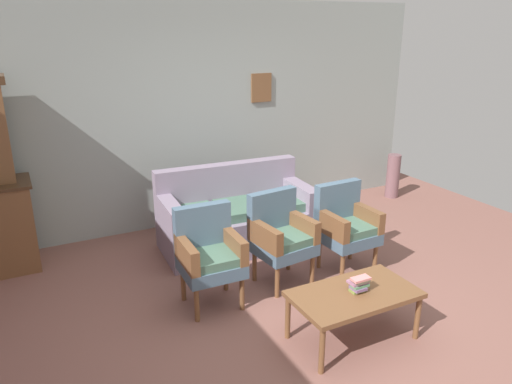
# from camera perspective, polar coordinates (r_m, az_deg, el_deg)

# --- Properties ---
(ground_plane) EXTENTS (7.68, 7.68, 0.00)m
(ground_plane) POSITION_cam_1_polar(r_m,az_deg,el_deg) (4.34, 6.10, -14.81)
(ground_plane) COLOR #84564C
(wall_back_with_decor) EXTENTS (6.40, 0.09, 2.70)m
(wall_back_with_decor) POSITION_cam_1_polar(r_m,az_deg,el_deg) (6.07, -7.19, 8.79)
(wall_back_with_decor) COLOR #939E99
(wall_back_with_decor) RESTS_ON ground
(floral_couch) EXTENTS (1.74, 0.89, 0.90)m
(floral_couch) POSITION_cam_1_polar(r_m,az_deg,el_deg) (5.55, -2.32, -3.06)
(floral_couch) COLOR gray
(floral_couch) RESTS_ON ground
(armchair_near_cabinet) EXTENTS (0.53, 0.50, 0.90)m
(armchair_near_cabinet) POSITION_cam_1_polar(r_m,az_deg,el_deg) (4.36, -5.51, -7.06)
(armchair_near_cabinet) COLOR slate
(armchair_near_cabinet) RESTS_ON ground
(armchair_by_doorway) EXTENTS (0.57, 0.55, 0.90)m
(armchair_by_doorway) POSITION_cam_1_polar(r_m,az_deg,el_deg) (4.71, 2.91, -4.96)
(armchair_by_doorway) COLOR slate
(armchair_by_doorway) RESTS_ON ground
(armchair_near_couch_end) EXTENTS (0.54, 0.51, 0.90)m
(armchair_near_couch_end) POSITION_cam_1_polar(r_m,az_deg,el_deg) (5.02, 10.44, -3.69)
(armchair_near_couch_end) COLOR slate
(armchair_near_couch_end) RESTS_ON ground
(coffee_table) EXTENTS (1.00, 0.56, 0.42)m
(coffee_table) POSITION_cam_1_polar(r_m,az_deg,el_deg) (4.00, 11.40, -11.95)
(coffee_table) COLOR brown
(coffee_table) RESTS_ON ground
(book_stack_on_table) EXTENTS (0.16, 0.12, 0.12)m
(book_stack_on_table) POSITION_cam_1_polar(r_m,az_deg,el_deg) (3.97, 11.96, -10.45)
(book_stack_on_table) COLOR olive
(book_stack_on_table) RESTS_ON coffee_table
(floor_vase_by_wall) EXTENTS (0.19, 0.19, 0.64)m
(floor_vase_by_wall) POSITION_cam_1_polar(r_m,az_deg,el_deg) (7.39, 15.72, 1.82)
(floor_vase_by_wall) COLOR #79555A
(floor_vase_by_wall) RESTS_ON ground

